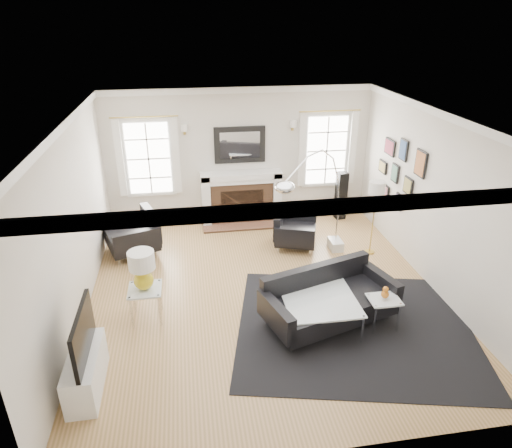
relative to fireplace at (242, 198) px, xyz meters
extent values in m
plane|color=olive|center=(0.00, -2.79, -0.54)|extent=(6.00, 6.00, 0.00)
cube|color=silver|center=(0.00, 0.21, 0.86)|extent=(5.50, 0.04, 2.80)
cube|color=silver|center=(0.00, -5.79, 0.86)|extent=(5.50, 0.04, 2.80)
cube|color=silver|center=(-2.75, -2.79, 0.86)|extent=(0.04, 6.00, 2.80)
cube|color=silver|center=(2.75, -2.79, 0.86)|extent=(0.04, 6.00, 2.80)
cube|color=white|center=(0.00, -2.79, 2.26)|extent=(5.50, 6.00, 0.02)
cube|color=white|center=(0.00, -2.79, 2.20)|extent=(5.50, 6.00, 0.12)
cube|color=white|center=(-0.75, 0.01, 0.01)|extent=(0.18, 0.38, 1.10)
cube|color=white|center=(0.75, 0.01, 0.01)|extent=(0.18, 0.38, 1.10)
cube|color=white|center=(0.00, 0.01, 0.51)|extent=(1.70, 0.38, 0.12)
cube|color=white|center=(0.00, 0.01, 0.41)|extent=(1.50, 0.34, 0.10)
cube|color=brown|center=(0.00, 0.03, -0.09)|extent=(1.30, 0.30, 0.90)
cube|color=black|center=(0.00, -0.07, -0.16)|extent=(0.90, 0.10, 0.76)
cube|color=brown|center=(0.00, -0.24, -0.52)|extent=(1.70, 0.50, 0.04)
cube|color=black|center=(0.00, 0.17, 1.11)|extent=(1.05, 0.06, 0.75)
cube|color=white|center=(0.00, 0.13, 1.11)|extent=(0.82, 0.02, 0.55)
cube|color=white|center=(-1.85, 0.18, 0.91)|extent=(1.00, 0.05, 1.60)
cube|color=white|center=(-1.85, 0.15, 0.91)|extent=(0.84, 0.02, 1.44)
cube|color=white|center=(-2.40, 0.08, 0.96)|extent=(0.14, 0.05, 1.55)
cube|color=white|center=(-1.30, 0.08, 0.96)|extent=(0.14, 0.05, 1.55)
cube|color=white|center=(1.85, 0.18, 0.91)|extent=(1.00, 0.05, 1.60)
cube|color=white|center=(1.85, 0.15, 0.91)|extent=(0.84, 0.02, 1.44)
cube|color=white|center=(1.30, 0.08, 0.96)|extent=(0.14, 0.05, 1.55)
cube|color=white|center=(2.40, 0.08, 0.96)|extent=(0.14, 0.05, 1.55)
cube|color=black|center=(2.72, -2.19, 1.31)|extent=(0.03, 0.34, 0.44)
cube|color=#AB5E2D|center=(2.70, -2.19, 1.31)|extent=(0.01, 0.29, 0.39)
cube|color=black|center=(2.72, -1.54, 1.36)|extent=(0.03, 0.28, 0.38)
cube|color=navy|center=(2.70, -1.54, 1.36)|extent=(0.01, 0.23, 0.33)
cube|color=black|center=(2.72, -0.99, 1.26)|extent=(0.03, 0.40, 0.30)
cube|color=#972E42|center=(2.70, -0.99, 1.26)|extent=(0.01, 0.35, 0.25)
cube|color=black|center=(2.72, -1.89, 0.81)|extent=(0.03, 0.30, 0.30)
cube|color=#A09049|center=(2.70, -1.89, 0.81)|extent=(0.01, 0.25, 0.25)
cube|color=black|center=(2.72, -1.34, 0.86)|extent=(0.03, 0.26, 0.34)
cube|color=#487862|center=(2.70, -1.34, 0.86)|extent=(0.01, 0.21, 0.29)
cube|color=black|center=(2.72, -0.79, 0.81)|extent=(0.03, 0.32, 0.24)
cube|color=tan|center=(2.70, -0.79, 0.81)|extent=(0.01, 0.27, 0.19)
cube|color=black|center=(2.72, -1.64, 0.41)|extent=(0.03, 0.24, 0.30)
cube|color=#483469|center=(2.70, -1.64, 0.41)|extent=(0.01, 0.19, 0.25)
cube|color=black|center=(2.72, -1.04, 0.41)|extent=(0.03, 0.28, 0.22)
cube|color=#A25E6A|center=(2.70, -1.04, 0.41)|extent=(0.01, 0.23, 0.17)
cube|color=white|center=(-2.45, -4.49, -0.29)|extent=(0.35, 1.00, 0.50)
cube|color=black|center=(-2.40, -4.49, 0.26)|extent=(0.05, 1.00, 0.58)
cube|color=black|center=(1.13, -3.90, -0.54)|extent=(3.84, 3.42, 0.01)
cube|color=black|center=(0.80, -3.70, -0.26)|extent=(2.00, 1.37, 0.30)
cube|color=black|center=(0.68, -3.34, -0.04)|extent=(1.78, 0.68, 0.51)
cube|color=black|center=(-0.05, -3.97, -0.14)|extent=(0.39, 0.86, 0.38)
cube|color=black|center=(1.65, -3.43, -0.14)|extent=(0.39, 0.86, 0.38)
cube|color=black|center=(-2.20, -1.08, -0.25)|extent=(1.08, 1.08, 0.32)
cube|color=black|center=(-1.84, -0.95, -0.01)|extent=(0.42, 0.85, 0.53)
cube|color=black|center=(-2.34, -0.68, -0.12)|extent=(0.84, 0.40, 0.40)
cube|color=black|center=(-2.06, -1.48, -0.12)|extent=(0.84, 0.40, 0.40)
cube|color=black|center=(0.88, -1.29, -0.28)|extent=(0.93, 0.93, 0.28)
cube|color=black|center=(0.56, -1.19, -0.08)|extent=(0.35, 0.74, 0.46)
cube|color=black|center=(0.76, -1.65, -0.17)|extent=(0.74, 0.33, 0.35)
cube|color=black|center=(0.99, -0.94, -0.17)|extent=(0.74, 0.33, 0.35)
cube|color=silver|center=(0.62, -3.76, -0.10)|extent=(1.02, 1.02, 0.02)
cylinder|color=silver|center=(0.15, -4.23, -0.32)|extent=(0.04, 0.04, 0.45)
cylinder|color=silver|center=(1.09, -4.23, -0.32)|extent=(0.04, 0.04, 0.45)
cylinder|color=silver|center=(0.15, -3.29, -0.32)|extent=(0.04, 0.04, 0.45)
cylinder|color=silver|center=(1.09, -3.29, -0.32)|extent=(0.04, 0.04, 0.45)
cube|color=silver|center=(-1.82, -3.20, -0.03)|extent=(0.47, 0.47, 0.02)
cylinder|color=silver|center=(-2.01, -3.40, -0.28)|extent=(0.04, 0.04, 0.52)
cylinder|color=silver|center=(-1.62, -3.40, -0.28)|extent=(0.04, 0.04, 0.52)
cylinder|color=silver|center=(-2.01, -3.00, -0.28)|extent=(0.04, 0.04, 0.52)
cylinder|color=silver|center=(-1.62, -3.00, -0.28)|extent=(0.04, 0.04, 0.52)
cube|color=silver|center=(1.51, -3.92, -0.07)|extent=(0.43, 0.36, 0.02)
cylinder|color=silver|center=(1.33, -4.07, -0.30)|extent=(0.04, 0.04, 0.48)
cylinder|color=silver|center=(1.69, -4.07, -0.30)|extent=(0.04, 0.04, 0.48)
cylinder|color=silver|center=(1.33, -3.78, -0.30)|extent=(0.04, 0.04, 0.48)
cylinder|color=silver|center=(1.69, -3.78, -0.30)|extent=(0.04, 0.04, 0.48)
sphere|color=gold|center=(-1.82, -3.20, 0.12)|extent=(0.28, 0.28, 0.28)
cylinder|color=gold|center=(-1.82, -3.20, 0.26)|extent=(0.04, 0.04, 0.11)
cylinder|color=white|center=(-1.82, -3.20, 0.44)|extent=(0.37, 0.37, 0.26)
sphere|color=orange|center=(1.51, -3.92, 0.01)|extent=(0.11, 0.11, 0.11)
sphere|color=orange|center=(1.51, -3.92, 0.09)|extent=(0.08, 0.08, 0.08)
cube|color=silver|center=(1.61, -1.52, -0.45)|extent=(0.23, 0.36, 0.18)
ellipsoid|color=silver|center=(0.33, -2.61, 1.18)|extent=(0.31, 0.31, 0.19)
cylinder|color=gold|center=(2.20, -1.77, -0.53)|extent=(0.18, 0.18, 0.03)
cylinder|color=gold|center=(2.20, -1.77, 0.08)|extent=(0.02, 0.02, 1.25)
cylinder|color=white|center=(2.20, -1.77, 0.76)|extent=(0.29, 0.29, 0.23)
cube|color=black|center=(2.15, -0.14, -0.02)|extent=(0.22, 0.22, 1.04)
camera|label=1|loc=(-1.10, -8.92, 3.59)|focal=32.00mm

